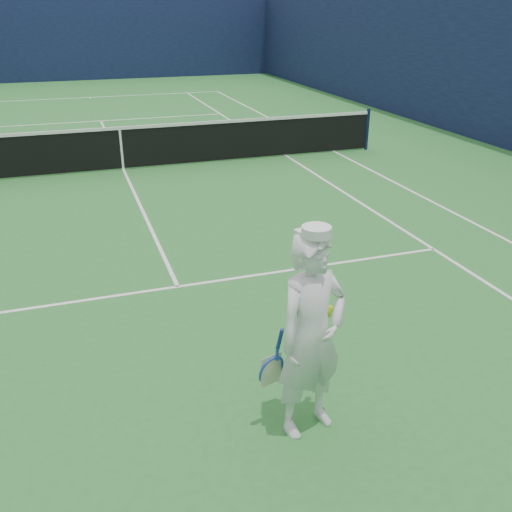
{
  "coord_description": "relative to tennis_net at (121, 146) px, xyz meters",
  "views": [
    {
      "loc": [
        -1.21,
        -13.38,
        3.58
      ],
      "look_at": [
        0.58,
        -8.06,
        1.08
      ],
      "focal_mm": 40.0,
      "sensor_mm": 36.0,
      "label": 1
    }
  ],
  "objects": [
    {
      "name": "tennis_net",
      "position": [
        0.0,
        0.0,
        0.0
      ],
      "size": [
        12.88,
        0.09,
        1.07
      ],
      "color": "#141E4C",
      "rests_on": "ground"
    },
    {
      "name": "court_markings",
      "position": [
        0.0,
        0.0,
        -0.55
      ],
      "size": [
        11.03,
        23.83,
        0.01
      ],
      "color": "white",
      "rests_on": "ground"
    },
    {
      "name": "tennis_player",
      "position": [
        0.58,
        -9.56,
        0.41
      ],
      "size": [
        0.87,
        0.63,
        1.97
      ],
      "rotation": [
        0.0,
        0.0,
        0.27
      ],
      "color": "white",
      "rests_on": "ground"
    },
    {
      "name": "windscreen_fence",
      "position": [
        0.0,
        0.0,
        1.45
      ],
      "size": [
        20.12,
        36.12,
        4.0
      ],
      "color": "#10183C",
      "rests_on": "ground"
    },
    {
      "name": "ground",
      "position": [
        0.0,
        0.0,
        -0.55
      ],
      "size": [
        80.0,
        80.0,
        0.0
      ],
      "primitive_type": "plane",
      "color": "#2B712E",
      "rests_on": "ground"
    }
  ]
}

